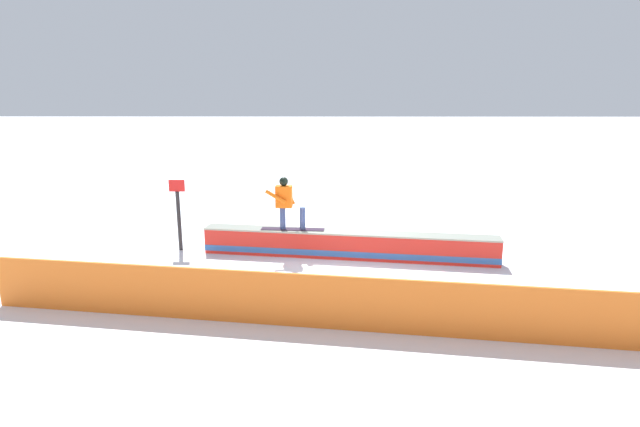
% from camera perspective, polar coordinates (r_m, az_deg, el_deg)
% --- Properties ---
extents(ground_plane, '(120.00, 120.00, 0.00)m').
position_cam_1_polar(ground_plane, '(12.99, 3.09, -4.87)').
color(ground_plane, white).
extents(grind_box, '(7.29, 1.59, 0.67)m').
position_cam_1_polar(grind_box, '(12.90, 3.11, -3.59)').
color(grind_box, red).
rests_on(grind_box, ground_plane).
extents(snowboarder, '(1.59, 0.43, 1.33)m').
position_cam_1_polar(snowboarder, '(12.85, -3.74, 1.30)').
color(snowboarder, '#2A1B2E').
rests_on(snowboarder, grind_box).
extents(safety_fence, '(13.80, 2.12, 0.99)m').
position_cam_1_polar(safety_fence, '(9.13, 4.29, -9.92)').
color(safety_fence, orange).
rests_on(safety_fence, ground_plane).
extents(trail_marker, '(0.40, 0.10, 1.86)m').
position_cam_1_polar(trail_marker, '(13.80, -15.30, 0.08)').
color(trail_marker, '#262628').
rests_on(trail_marker, ground_plane).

